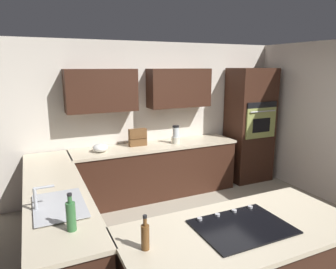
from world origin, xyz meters
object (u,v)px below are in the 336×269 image
object	(u,v)px
wall_oven	(250,125)
oil_bottle	(145,236)
blender	(176,136)
sink_unit	(58,205)
mixing_bowl	(100,148)
cooktop	(242,226)
spice_rack	(138,137)
dish_soap_bottle	(71,215)

from	to	relation	value
wall_oven	oil_bottle	bearing A→B (deg)	40.67
wall_oven	blender	world-z (taller)	wall_oven
sink_unit	oil_bottle	world-z (taller)	oil_bottle
wall_oven	mixing_bowl	world-z (taller)	wall_oven
wall_oven	blender	xyz separation A→B (m)	(1.60, 0.02, -0.05)
cooktop	mixing_bowl	size ratio (longest dim) A/B	3.18
sink_unit	cooktop	bearing A→B (deg)	142.78
wall_oven	spice_rack	bearing A→B (deg)	-2.13
wall_oven	dish_soap_bottle	distance (m)	4.25
blender	cooktop	bearing A→B (deg)	74.91
cooktop	mixing_bowl	xyz separation A→B (m)	(0.56, -2.74, 0.06)
sink_unit	cooktop	xyz separation A→B (m)	(-1.34, 1.02, -0.01)
cooktop	oil_bottle	world-z (taller)	oil_bottle
blender	mixing_bowl	size ratio (longest dim) A/B	1.28
cooktop	oil_bottle	distance (m)	0.84
blender	dish_soap_bottle	size ratio (longest dim) A/B	0.96
dish_soap_bottle	mixing_bowl	bearing A→B (deg)	-108.08
wall_oven	oil_bottle	xyz separation A→B (m)	(3.17, 2.72, -0.08)
blender	mixing_bowl	bearing A→B (deg)	-0.00
cooktop	spice_rack	size ratio (longest dim) A/B	2.58
wall_oven	mixing_bowl	distance (m)	2.90
sink_unit	spice_rack	xyz separation A→B (m)	(-1.43, -1.83, 0.13)
wall_oven	spice_rack	xyz separation A→B (m)	(2.25, -0.08, -0.04)
spice_rack	wall_oven	bearing A→B (deg)	177.87
sink_unit	cooktop	size ratio (longest dim) A/B	0.92
sink_unit	dish_soap_bottle	xyz separation A→B (m)	(-0.06, 0.48, 0.11)
dish_soap_bottle	spice_rack	bearing A→B (deg)	-120.63
cooktop	blender	bearing A→B (deg)	-105.09
spice_rack	cooktop	bearing A→B (deg)	88.20
sink_unit	blender	bearing A→B (deg)	-140.30
cooktop	dish_soap_bottle	bearing A→B (deg)	-22.75
mixing_bowl	spice_rack	world-z (taller)	spice_rack
wall_oven	cooktop	bearing A→B (deg)	49.79
sink_unit	cooktop	distance (m)	1.68
cooktop	spice_rack	world-z (taller)	spice_rack
wall_oven	mixing_bowl	size ratio (longest dim) A/B	9.04
wall_oven	spice_rack	world-z (taller)	wall_oven
wall_oven	dish_soap_bottle	world-z (taller)	wall_oven
blender	oil_bottle	xyz separation A→B (m)	(1.57, 2.70, -0.03)
sink_unit	oil_bottle	size ratio (longest dim) A/B	2.61
mixing_bowl	dish_soap_bottle	distance (m)	2.32
sink_unit	blender	xyz separation A→B (m)	(-2.08, -1.73, 0.11)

